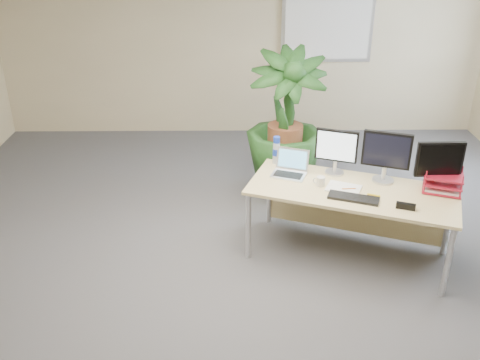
{
  "coord_description": "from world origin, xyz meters",
  "views": [
    {
      "loc": [
        -0.13,
        -3.74,
        2.97
      ],
      "look_at": [
        -0.08,
        0.35,
        0.95
      ],
      "focal_mm": 40.0,
      "sensor_mm": 36.0,
      "label": 1
    }
  ],
  "objects_px": {
    "desk": "(353,199)",
    "floor_plant": "(285,135)",
    "monitor_left": "(336,149)",
    "monitor_right": "(386,154)",
    "laptop": "(290,168)"
  },
  "relations": [
    {
      "from": "laptop",
      "to": "floor_plant",
      "type": "bearing_deg",
      "value": 87.91
    },
    {
      "from": "monitor_left",
      "to": "desk",
      "type": "bearing_deg",
      "value": -58.93
    },
    {
      "from": "laptop",
      "to": "monitor_left",
      "type": "bearing_deg",
      "value": -0.06
    },
    {
      "from": "floor_plant",
      "to": "monitor_right",
      "type": "xyz_separation_m",
      "value": [
        0.83,
        -1.13,
        0.26
      ]
    },
    {
      "from": "floor_plant",
      "to": "monitor_right",
      "type": "bearing_deg",
      "value": -53.88
    },
    {
      "from": "floor_plant",
      "to": "monitor_left",
      "type": "relative_size",
      "value": 3.36
    },
    {
      "from": "desk",
      "to": "monitor_left",
      "type": "relative_size",
      "value": 4.57
    },
    {
      "from": "desk",
      "to": "monitor_right",
      "type": "relative_size",
      "value": 4.15
    },
    {
      "from": "desk",
      "to": "monitor_left",
      "type": "bearing_deg",
      "value": 121.07
    },
    {
      "from": "desk",
      "to": "monitor_left",
      "type": "distance_m",
      "value": 0.5
    },
    {
      "from": "desk",
      "to": "laptop",
      "type": "height_order",
      "value": "laptop"
    },
    {
      "from": "desk",
      "to": "floor_plant",
      "type": "bearing_deg",
      "value": 114.41
    },
    {
      "from": "monitor_left",
      "to": "floor_plant",
      "type": "bearing_deg",
      "value": 112.6
    },
    {
      "from": "monitor_left",
      "to": "monitor_right",
      "type": "relative_size",
      "value": 0.91
    },
    {
      "from": "monitor_left",
      "to": "laptop",
      "type": "height_order",
      "value": "monitor_left"
    }
  ]
}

